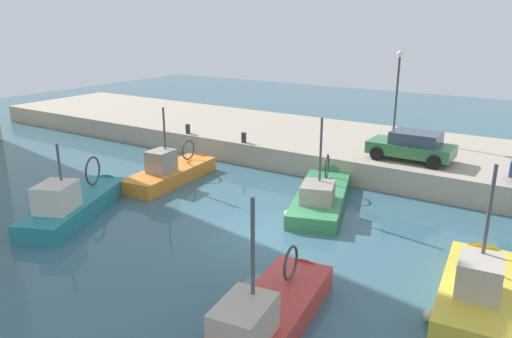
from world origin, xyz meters
The scene contains 11 objects.
water_surface centered at (0.00, 0.00, 0.00)m, with size 80.00×80.00×0.00m, color #386070.
quay_wall centered at (11.50, 0.00, 0.60)m, with size 9.00×56.00×1.20m, color #ADA08C.
fishing_boat_green centered at (4.41, -0.18, 0.10)m, with size 7.21×3.93×4.83m.
fishing_boat_teal centered at (-2.20, 7.72, 0.16)m, with size 6.84×4.24×3.96m.
fishing_boat_red centered at (-4.62, -3.05, 0.14)m, with size 6.72×2.48×4.71m.
fishing_boat_yellow centered at (-0.18, -7.25, 0.14)m, with size 5.93×2.34×4.97m.
fishing_boat_orange centered at (3.20, 7.31, 0.13)m, with size 6.33×2.21×4.51m.
parked_car_green centered at (8.84, -2.68, 1.91)m, with size 2.02×3.92×1.40m.
mooring_bollard_south centered at (7.35, 6.00, 1.48)m, with size 0.28×0.28×0.55m, color #2D2D33.
mooring_bollard_mid centered at (7.35, 10.00, 1.48)m, with size 0.28×0.28×0.55m, color #2D2D33.
quay_streetlamp centered at (13.00, -0.46, 4.45)m, with size 0.36×0.36×4.83m.
Camera 1 is at (-13.84, -8.60, 7.62)m, focal length 33.97 mm.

